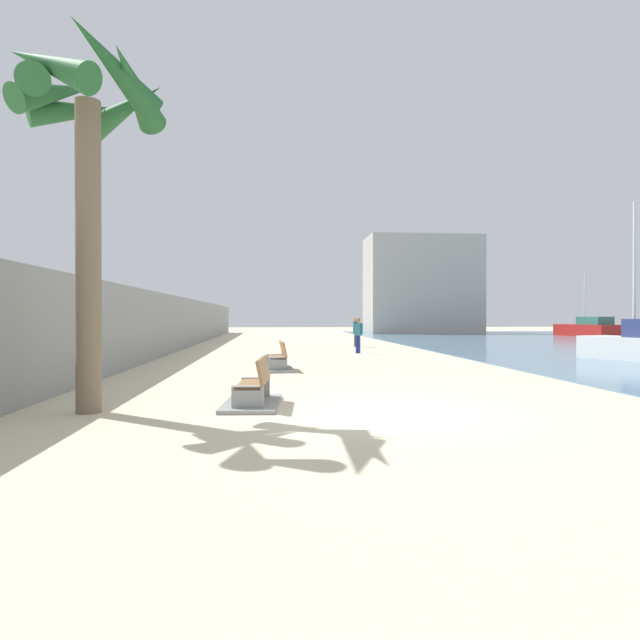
{
  "coord_description": "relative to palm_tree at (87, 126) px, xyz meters",
  "views": [
    {
      "loc": [
        -2.21,
        -9.74,
        1.82
      ],
      "look_at": [
        0.03,
        14.67,
        1.66
      ],
      "focal_mm": 29.38,
      "sensor_mm": 36.0,
      "label": 1
    }
  ],
  "objects": [
    {
      "name": "ground_plane",
      "position": [
        5.71,
        17.44,
        -5.44
      ],
      "size": [
        120.0,
        120.0,
        0.0
      ],
      "primitive_type": "plane",
      "color": "beige"
    },
    {
      "name": "seawall",
      "position": [
        -1.79,
        17.44,
        -4.0
      ],
      "size": [
        0.8,
        64.0,
        2.88
      ],
      "primitive_type": "cube",
      "color": "gray",
      "rests_on": "ground"
    },
    {
      "name": "palm_tree",
      "position": [
        0.0,
        0.0,
        0.0
      ],
      "size": [
        2.99,
        3.05,
        7.09
      ],
      "color": "#7A6651",
      "rests_on": "ground"
    },
    {
      "name": "bench_near",
      "position": [
        3.12,
        0.47,
        -5.21
      ],
      "size": [
        1.26,
        2.18,
        0.98
      ],
      "color": "gray",
      "rests_on": "ground"
    },
    {
      "name": "bench_far",
      "position": [
        3.67,
        7.48,
        -5.21
      ],
      "size": [
        1.23,
        2.16,
        0.98
      ],
      "color": "gray",
      "rests_on": "ground"
    },
    {
      "name": "person_walking",
      "position": [
        8.49,
        20.77,
        -4.4
      ],
      "size": [
        0.31,
        0.48,
        1.77
      ],
      "color": "#333338",
      "rests_on": "ground"
    },
    {
      "name": "person_standing",
      "position": [
        7.73,
        15.25,
        -4.4
      ],
      "size": [
        0.45,
        0.34,
        1.77
      ],
      "color": "navy",
      "rests_on": "ground"
    },
    {
      "name": "boat_distant",
      "position": [
        31.83,
        34.29,
        -4.71
      ],
      "size": [
        3.0,
        6.61,
        6.15
      ],
      "color": "red",
      "rests_on": "water_bay"
    },
    {
      "name": "harbor_building",
      "position": [
        19.78,
        45.44,
        -0.22
      ],
      "size": [
        12.0,
        6.0,
        10.45
      ],
      "primitive_type": "cube",
      "color": "#ADAAA3",
      "rests_on": "ground"
    }
  ]
}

